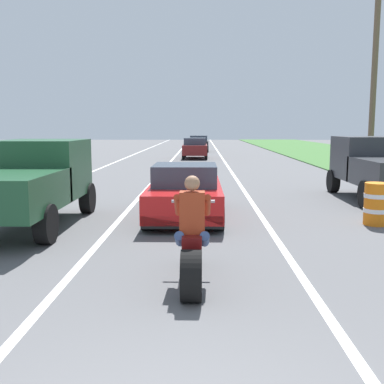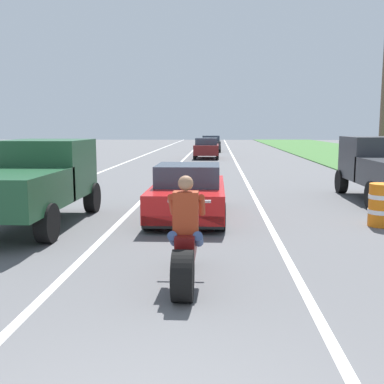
# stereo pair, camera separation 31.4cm
# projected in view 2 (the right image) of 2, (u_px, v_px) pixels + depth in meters

# --- Properties ---
(lane_stripe_left_solid) EXTENTS (0.14, 120.00, 0.01)m
(lane_stripe_left_solid) POSITION_uv_depth(u_px,v_px,m) (98.00, 173.00, 22.98)
(lane_stripe_left_solid) COLOR white
(lane_stripe_left_solid) RESTS_ON ground
(lane_stripe_right_solid) EXTENTS (0.14, 120.00, 0.01)m
(lane_stripe_right_solid) POSITION_uv_depth(u_px,v_px,m) (242.00, 174.00, 22.60)
(lane_stripe_right_solid) COLOR white
(lane_stripe_right_solid) RESTS_ON ground
(lane_stripe_centre_dashed) EXTENTS (0.14, 120.00, 0.01)m
(lane_stripe_centre_dashed) POSITION_uv_depth(u_px,v_px,m) (169.00, 174.00, 22.79)
(lane_stripe_centre_dashed) COLOR white
(lane_stripe_centre_dashed) RESTS_ON ground
(motorcycle_with_rider) EXTENTS (0.70, 2.21, 1.62)m
(motorcycle_with_rider) POSITION_uv_depth(u_px,v_px,m) (186.00, 246.00, 6.65)
(motorcycle_with_rider) COLOR black
(motorcycle_with_rider) RESTS_ON ground
(sports_car_red) EXTENTS (1.84, 4.30, 1.37)m
(sports_car_red) POSITION_uv_depth(u_px,v_px,m) (189.00, 193.00, 11.76)
(sports_car_red) COLOR red
(sports_car_red) RESTS_ON ground
(pickup_truck_left_lane_dark_green) EXTENTS (2.02, 4.80, 1.98)m
(pickup_truck_left_lane_dark_green) POSITION_uv_depth(u_px,v_px,m) (35.00, 179.00, 10.71)
(pickup_truck_left_lane_dark_green) COLOR #1E4C2D
(pickup_truck_left_lane_dark_green) RESTS_ON ground
(construction_barrel_nearest) EXTENTS (0.58, 0.58, 1.00)m
(construction_barrel_nearest) POSITION_uv_depth(u_px,v_px,m) (381.00, 205.00, 10.69)
(construction_barrel_nearest) COLOR orange
(construction_barrel_nearest) RESTS_ON ground
(distant_car_far_ahead) EXTENTS (1.80, 4.00, 1.50)m
(distant_car_far_ahead) POSITION_uv_depth(u_px,v_px,m) (206.00, 148.00, 33.67)
(distant_car_far_ahead) COLOR maroon
(distant_car_far_ahead) RESTS_ON ground
(distant_car_further_ahead) EXTENTS (1.80, 4.00, 1.50)m
(distant_car_further_ahead) POSITION_uv_depth(u_px,v_px,m) (211.00, 143.00, 42.81)
(distant_car_further_ahead) COLOR #262628
(distant_car_further_ahead) RESTS_ON ground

